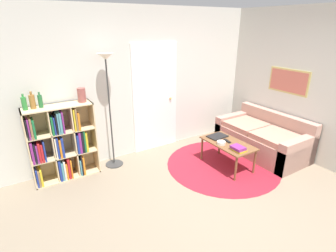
{
  "coord_description": "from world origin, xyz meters",
  "views": [
    {
      "loc": [
        -2.09,
        -1.93,
        2.31
      ],
      "look_at": [
        -0.13,
        1.23,
        0.85
      ],
      "focal_mm": 28.0,
      "sensor_mm": 36.0,
      "label": 1
    }
  ],
  "objects": [
    {
      "name": "vase_on_shelf",
      "position": [
        -1.17,
        2.04,
        1.3
      ],
      "size": [
        0.12,
        0.12,
        0.22
      ],
      "color": "#934C47",
      "rests_on": "bookshelf"
    },
    {
      "name": "wall_right",
      "position": [
        2.27,
        1.11,
        1.3
      ],
      "size": [
        0.08,
        5.23,
        2.6
      ],
      "color": "silver",
      "rests_on": "ground_plane"
    },
    {
      "name": "bottle_right",
      "position": [
        -1.74,
        2.07,
        1.28
      ],
      "size": [
        0.06,
        0.06,
        0.23
      ],
      "color": "#236633",
      "rests_on": "bookshelf"
    },
    {
      "name": "laptop",
      "position": [
        0.88,
        1.21,
        0.45
      ],
      "size": [
        0.35,
        0.26,
        0.02
      ],
      "color": "black",
      "rests_on": "coffee_table"
    },
    {
      "name": "ground_plane",
      "position": [
        0.0,
        0.0,
        0.0
      ],
      "size": [
        14.0,
        14.0,
        0.0
      ],
      "primitive_type": "plane",
      "color": "gray"
    },
    {
      "name": "book_stack_on_table",
      "position": [
        0.8,
        0.63,
        0.48
      ],
      "size": [
        0.18,
        0.22,
        0.07
      ],
      "color": "gold",
      "rests_on": "coffee_table"
    },
    {
      "name": "coffee_table",
      "position": [
        0.87,
        0.93,
        0.39
      ],
      "size": [
        0.5,
        0.91,
        0.44
      ],
      "color": "brown",
      "rests_on": "ground_plane"
    },
    {
      "name": "wall_back",
      "position": [
        0.01,
        2.26,
        1.29
      ],
      "size": [
        7.49,
        0.11,
        2.6
      ],
      "color": "silver",
      "rests_on": "ground_plane"
    },
    {
      "name": "floor_lamp",
      "position": [
        -0.76,
        2.0,
        1.44
      ],
      "size": [
        0.3,
        0.3,
        1.9
      ],
      "color": "#333333",
      "rests_on": "ground_plane"
    },
    {
      "name": "bottle_middle",
      "position": [
        -1.84,
        2.07,
        1.29
      ],
      "size": [
        0.08,
        0.08,
        0.25
      ],
      "color": "olive",
      "rests_on": "bookshelf"
    },
    {
      "name": "remote",
      "position": [
        0.89,
        0.97,
        0.45
      ],
      "size": [
        0.07,
        0.16,
        0.02
      ],
      "color": "black",
      "rests_on": "coffee_table"
    },
    {
      "name": "bottle_left",
      "position": [
        -1.95,
        2.06,
        1.28
      ],
      "size": [
        0.07,
        0.07,
        0.23
      ],
      "color": "#2D8438",
      "rests_on": "bookshelf"
    },
    {
      "name": "bowl",
      "position": [
        0.73,
        0.95,
        0.47
      ],
      "size": [
        0.14,
        0.14,
        0.05
      ],
      "color": "silver",
      "rests_on": "coffee_table"
    },
    {
      "name": "couch",
      "position": [
        1.85,
        0.97,
        0.27
      ],
      "size": [
        0.88,
        1.64,
        0.74
      ],
      "color": "tan",
      "rests_on": "ground_plane"
    },
    {
      "name": "rug",
      "position": [
        0.84,
        0.98,
        0.0
      ],
      "size": [
        1.93,
        1.93,
        0.01
      ],
      "color": "maroon",
      "rests_on": "ground_plane"
    },
    {
      "name": "bookshelf",
      "position": [
        -1.57,
        2.04,
        0.57
      ],
      "size": [
        0.98,
        0.34,
        1.19
      ],
      "color": "beige",
      "rests_on": "ground_plane"
    }
  ]
}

